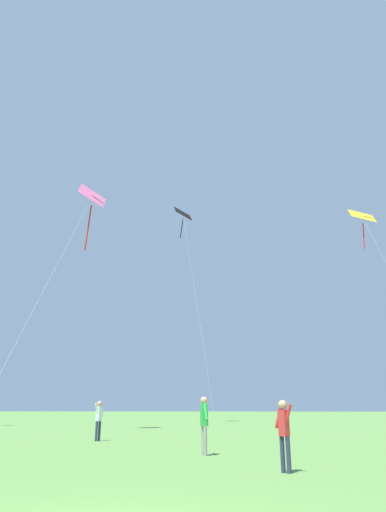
{
  "coord_description": "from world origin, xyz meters",
  "views": [
    {
      "loc": [
        1.48,
        -5.83,
        1.46
      ],
      "look_at": [
        -0.77,
        28.96,
        12.86
      ],
      "focal_mm": 32.63,
      "sensor_mm": 36.0,
      "label": 1
    }
  ],
  "objects": [
    {
      "name": "kite_pink_low",
      "position": [
        -8.2,
        25.23,
        15.45
      ],
      "size": [
        2.48,
        11.69,
        17.68
      ],
      "color": "pink",
      "rests_on": "ground_plane"
    },
    {
      "name": "kite_yellow_diamond",
      "position": [
        15.26,
        36.87,
        18.46
      ],
      "size": [
        2.96,
        12.03,
        20.21
      ],
      "color": "yellow",
      "rests_on": "ground_plane"
    },
    {
      "name": "person_child_small",
      "position": [
        2.9,
        6.21,
        0.99
      ],
      "size": [
        0.44,
        0.42,
        1.64
      ],
      "color": "#2D3351",
      "rests_on": "ground_plane"
    },
    {
      "name": "person_foreground_watcher",
      "position": [
        -4.39,
        16.76,
        1.06
      ],
      "size": [
        0.38,
        0.52,
        1.77
      ],
      "color": "#2D3351",
      "rests_on": "ground_plane"
    },
    {
      "name": "kite_black_large",
      "position": [
        -2.75,
        42.42,
        21.53
      ],
      "size": [
        4.61,
        9.99,
        23.3
      ],
      "color": "black",
      "rests_on": "ground_plane"
    },
    {
      "name": "person_far_back",
      "position": [
        0.8,
        10.23,
        1.09
      ],
      "size": [
        0.3,
        0.57,
        1.81
      ],
      "color": "gray",
      "rests_on": "ground_plane"
    }
  ]
}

